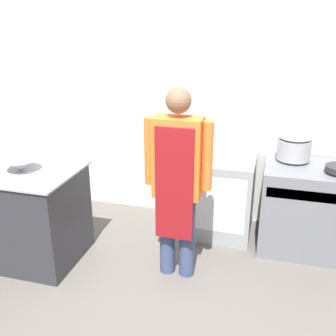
{
  "coord_description": "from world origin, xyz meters",
  "views": [
    {
      "loc": [
        0.92,
        -2.03,
        2.23
      ],
      "look_at": [
        0.03,
        1.2,
        0.95
      ],
      "focal_mm": 42.0,
      "sensor_mm": 36.0,
      "label": 1
    }
  ],
  "objects": [
    {
      "name": "person_cook",
      "position": [
        0.17,
        0.97,
        0.97
      ],
      "size": [
        0.59,
        0.24,
        1.72
      ],
      "color": "#38476B",
      "rests_on": "ground_plane"
    },
    {
      "name": "fridge_unit",
      "position": [
        0.46,
        1.84,
        0.43
      ],
      "size": [
        0.65,
        0.64,
        0.86
      ],
      "color": "#93999E",
      "rests_on": "ground_plane"
    },
    {
      "name": "stock_pot",
      "position": [
        1.14,
        1.9,
        1.03
      ],
      "size": [
        0.33,
        0.33,
        0.26
      ],
      "color": "#9EA0A8",
      "rests_on": "stove"
    },
    {
      "name": "mixing_bowl",
      "position": [
        -1.28,
        0.85,
        0.97
      ],
      "size": [
        0.32,
        0.32,
        0.11
      ],
      "color": "#9EA0A8",
      "rests_on": "prep_counter"
    },
    {
      "name": "prep_counter",
      "position": [
        -1.3,
        0.86,
        0.46
      ],
      "size": [
        1.06,
        0.79,
        0.92
      ],
      "color": "#2D2D33",
      "rests_on": "ground_plane"
    },
    {
      "name": "stove",
      "position": [
        1.35,
        1.77,
        0.44
      ],
      "size": [
        0.95,
        0.72,
        0.9
      ],
      "color": "slate",
      "rests_on": "ground_plane"
    },
    {
      "name": "wall_back",
      "position": [
        0.0,
        2.21,
        1.35
      ],
      "size": [
        8.0,
        0.05,
        2.7
      ],
      "color": "silver",
      "rests_on": "ground_plane"
    }
  ]
}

